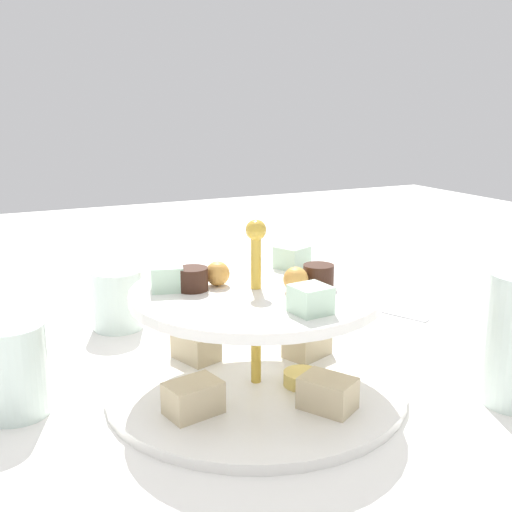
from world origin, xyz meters
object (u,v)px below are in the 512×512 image
tiered_serving_stand (256,346)px  teacup_with_saucer (212,292)px  butter_knife_right (371,307)px  water_glass_short_left (117,299)px  water_glass_mid_back (14,370)px

tiered_serving_stand → teacup_with_saucer: tiered_serving_stand is taller
tiered_serving_stand → butter_knife_right: (0.26, 0.16, -0.05)m
water_glass_short_left → butter_knife_right: water_glass_short_left is taller
butter_knife_right → tiered_serving_stand: bearing=97.1°
water_glass_mid_back → teacup_with_saucer: bearing=36.3°
butter_knife_right → teacup_with_saucer: bearing=38.8°
teacup_with_saucer → water_glass_mid_back: (-0.28, -0.20, 0.02)m
teacup_with_saucer → water_glass_mid_back: size_ratio=1.03×
water_glass_short_left → butter_knife_right: 0.35m
tiered_serving_stand → teacup_with_saucer: bearing=77.7°
tiered_serving_stand → water_glass_mid_back: bearing=165.9°
butter_knife_right → water_glass_mid_back: bearing=77.6°
tiered_serving_stand → teacup_with_saucer: (0.06, 0.26, -0.02)m
water_glass_short_left → teacup_with_saucer: water_glass_short_left is taller
tiered_serving_stand → butter_knife_right: size_ratio=1.75×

